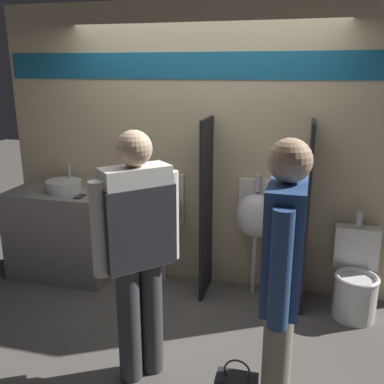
# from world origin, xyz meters

# --- Properties ---
(ground_plane) EXTENTS (16.00, 16.00, 0.00)m
(ground_plane) POSITION_xyz_m (0.00, 0.00, 0.00)
(ground_plane) COLOR #5B5651
(display_wall) EXTENTS (4.01, 0.07, 2.70)m
(display_wall) POSITION_xyz_m (0.00, 0.60, 1.36)
(display_wall) COLOR beige
(display_wall) RESTS_ON ground_plane
(sink_counter) EXTENTS (1.04, 0.53, 0.91)m
(sink_counter) POSITION_xyz_m (-1.43, 0.31, 0.45)
(sink_counter) COLOR gray
(sink_counter) RESTS_ON ground_plane
(sink_basin) EXTENTS (0.35, 0.35, 0.25)m
(sink_basin) POSITION_xyz_m (-1.38, 0.36, 0.97)
(sink_basin) COLOR white
(sink_basin) RESTS_ON sink_counter
(cell_phone) EXTENTS (0.07, 0.14, 0.01)m
(cell_phone) POSITION_xyz_m (-1.12, 0.20, 0.92)
(cell_phone) COLOR #232328
(cell_phone) RESTS_ON sink_counter
(divider_near_counter) EXTENTS (0.03, 0.45, 1.68)m
(divider_near_counter) POSITION_xyz_m (0.09, 0.35, 0.84)
(divider_near_counter) COLOR black
(divider_near_counter) RESTS_ON ground_plane
(divider_mid) EXTENTS (0.03, 0.45, 1.68)m
(divider_mid) POSITION_xyz_m (1.00, 0.35, 0.84)
(divider_mid) COLOR black
(divider_mid) RESTS_ON ground_plane
(urinal_near_counter) EXTENTS (0.38, 0.25, 1.16)m
(urinal_near_counter) POSITION_xyz_m (-0.36, 0.45, 0.78)
(urinal_near_counter) COLOR silver
(urinal_near_counter) RESTS_ON ground_plane
(urinal_far) EXTENTS (0.38, 0.25, 1.16)m
(urinal_far) POSITION_xyz_m (0.54, 0.45, 0.78)
(urinal_far) COLOR silver
(urinal_far) RESTS_ON ground_plane
(toilet) EXTENTS (0.38, 0.54, 0.89)m
(toilet) POSITION_xyz_m (1.45, 0.29, 0.31)
(toilet) COLOR white
(toilet) RESTS_ON ground_plane
(person_in_vest) EXTENTS (0.48, 0.49, 1.74)m
(person_in_vest) POSITION_xyz_m (-0.09, -0.92, 1.01)
(person_in_vest) COLOR #3D3D42
(person_in_vest) RESTS_ON ground_plane
(person_with_lanyard) EXTENTS (0.23, 0.62, 1.77)m
(person_with_lanyard) POSITION_xyz_m (0.86, -1.17, 0.97)
(person_with_lanyard) COLOR gray
(person_with_lanyard) RESTS_ON ground_plane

